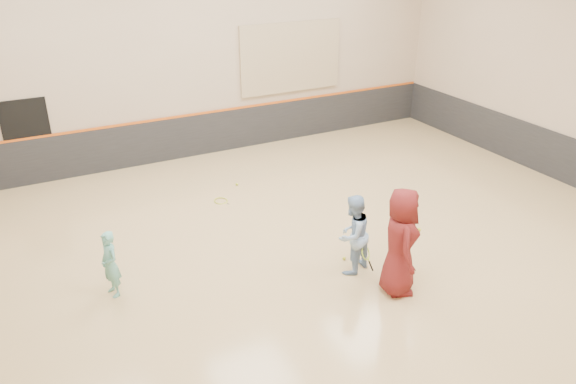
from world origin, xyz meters
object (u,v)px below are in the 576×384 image
instructor (353,235)px  girl (110,264)px  young_man (400,242)px  spare_racket (221,199)px

instructor → girl: bearing=-39.0°
young_man → instructor: bearing=46.3°
instructor → spare_racket: size_ratio=2.15×
young_man → spare_racket: bearing=40.8°
young_man → spare_racket: (-1.48, 4.83, -0.94)m
spare_racket → instructor: bearing=-74.3°
girl → young_man: bearing=50.2°
young_man → girl: bearing=87.6°
girl → instructor: (4.15, -1.31, 0.16)m
young_man → spare_racket: size_ratio=2.73×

